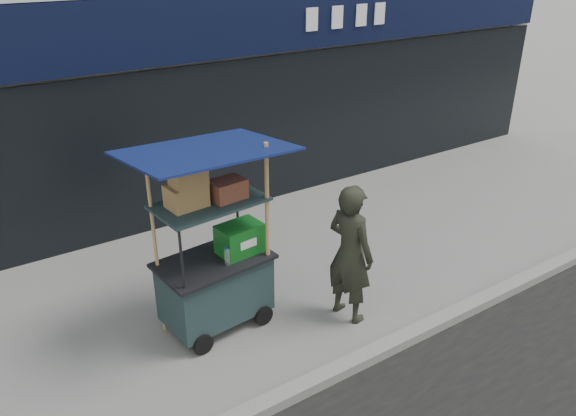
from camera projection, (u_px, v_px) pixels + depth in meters
ground at (347, 354)px, 6.02m from camera, size 80.00×80.00×0.00m
curb at (359, 361)px, 5.84m from camera, size 80.00×0.18×0.12m
vendor_cart at (216, 265)px, 6.19m from camera, size 1.75×1.31×2.21m
vendor_man at (350, 254)px, 6.30m from camera, size 0.51×0.67×1.67m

